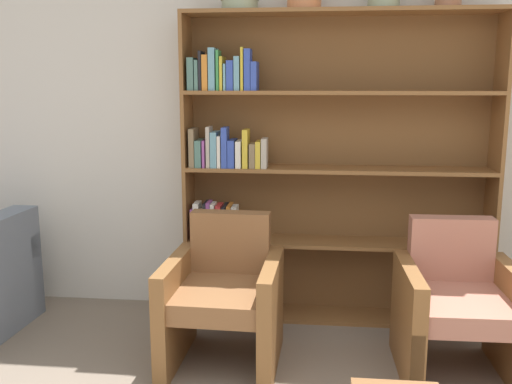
{
  "coord_description": "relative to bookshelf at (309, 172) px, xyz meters",
  "views": [
    {
      "loc": [
        -0.13,
        -1.25,
        1.61
      ],
      "look_at": [
        -0.48,
        2.16,
        0.95
      ],
      "focal_mm": 40.0,
      "sensor_mm": 36.0,
      "label": 1
    }
  ],
  "objects": [
    {
      "name": "armchair_leather",
      "position": [
        -0.47,
        -0.71,
        -0.63
      ],
      "size": [
        0.66,
        0.7,
        0.84
      ],
      "rotation": [
        0.0,
        0.0,
        3.11
      ],
      "color": "brown",
      "rests_on": "ground"
    },
    {
      "name": "wall_back",
      "position": [
        0.16,
        0.17,
        0.36
      ],
      "size": [
        12.0,
        0.06,
        2.75
      ],
      "color": "silver",
      "rests_on": "ground"
    },
    {
      "name": "bookshelf",
      "position": [
        0.0,
        0.0,
        0.0
      ],
      "size": [
        2.04,
        0.3,
        2.06
      ],
      "color": "brown",
      "rests_on": "ground"
    },
    {
      "name": "bowl_slate",
      "position": [
        -0.46,
        -0.02,
        1.09
      ],
      "size": [
        0.26,
        0.26,
        0.09
      ],
      "color": "gray",
      "rests_on": "bookshelf"
    },
    {
      "name": "armchair_cushioned",
      "position": [
        0.85,
        -0.71,
        -0.63
      ],
      "size": [
        0.65,
        0.69,
        0.84
      ],
      "rotation": [
        0.0,
        0.0,
        3.16
      ],
      "color": "brown",
      "rests_on": "ground"
    }
  ]
}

